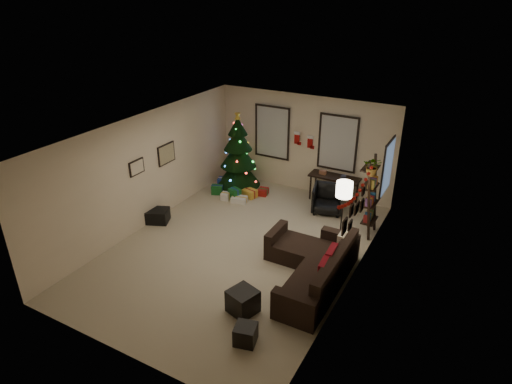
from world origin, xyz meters
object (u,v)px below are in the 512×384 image
at_px(christmas_tree, 238,157).
at_px(sofa, 314,268).
at_px(desk_chair, 328,199).
at_px(bookshelf, 371,198).
at_px(desk, 334,179).

xyz_separation_m(christmas_tree, sofa, (3.48, -2.97, -0.67)).
relative_size(desk_chair, bookshelf, 0.37).
xyz_separation_m(desk, bookshelf, (1.28, -1.25, 0.28)).
distance_m(sofa, bookshelf, 2.36).
distance_m(christmas_tree, desk_chair, 2.78).
bearing_deg(desk_chair, christmas_tree, 161.86).
distance_m(sofa, desk_chair, 2.92).
bearing_deg(desk_chair, desk, 81.96).
height_order(sofa, desk_chair, sofa).
distance_m(christmas_tree, sofa, 4.62).
distance_m(sofa, desk, 3.59).
bearing_deg(bookshelf, desk_chair, 153.62).
height_order(desk_chair, bookshelf, bookshelf).
distance_m(christmas_tree, desk, 2.70).
xyz_separation_m(sofa, desk_chair, (-0.76, 2.82, 0.08)).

